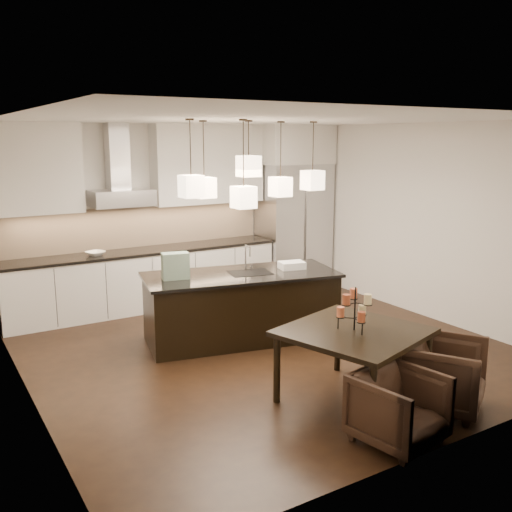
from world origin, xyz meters
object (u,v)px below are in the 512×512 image
dining_table (353,365)px  armchair_right (443,374)px  armchair_left (399,408)px  island_body (241,308)px  refrigerator (293,226)px

dining_table → armchair_right: dining_table is taller
dining_table → armchair_left: 0.86m
island_body → dining_table: island_body is taller
island_body → dining_table: bearing=-76.3°
refrigerator → island_body: 2.95m
refrigerator → dining_table: refrigerator is taller
island_body → armchair_left: (-0.15, -2.96, -0.11)m
dining_table → armchair_right: bearing=-59.0°
refrigerator → armchair_right: (-1.47, -4.62, -0.73)m
island_body → dining_table: (0.05, -2.13, -0.05)m
refrigerator → dining_table: (-2.11, -4.04, -0.71)m
armchair_right → refrigerator: bearing=40.9°
refrigerator → armchair_left: refrigerator is taller
refrigerator → armchair_right: bearing=-107.7°
dining_table → refrigerator: bearing=45.8°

